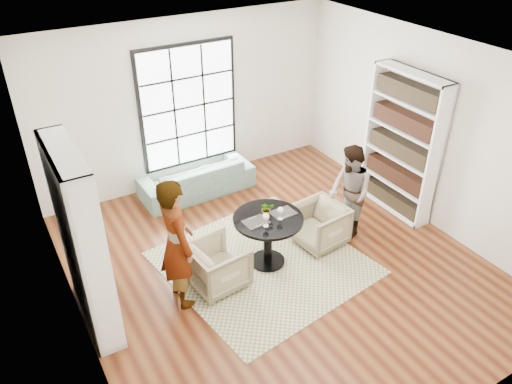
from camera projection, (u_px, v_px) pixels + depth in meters
ground at (277, 264)px, 7.36m from camera, size 6.00×6.00×0.00m
room_shell at (259, 174)px, 7.10m from camera, size 6.00×6.01×6.00m
rug at (263, 263)px, 7.38m from camera, size 2.96×2.96×0.01m
pedestal_table at (268, 231)px, 7.10m from camera, size 1.00×1.00×0.80m
sofa at (197, 178)px, 8.94m from camera, size 2.04×0.84×0.59m
armchair_left at (218, 265)px, 6.82m from camera, size 0.81×0.79×0.67m
armchair_right at (319, 225)px, 7.63m from camera, size 0.80×0.78×0.67m
person_left at (177, 243)px, 6.28m from camera, size 0.45×0.68×1.84m
person_right at (350, 192)px, 7.65m from camera, size 0.72×0.84×1.51m
placemat_left at (256, 222)px, 6.89m from camera, size 0.35×0.28×0.01m
placemat_right at (283, 213)px, 7.08m from camera, size 0.35×0.28×0.01m
cutlery_left at (256, 222)px, 6.89m from camera, size 0.15×0.23×0.01m
cutlery_right at (283, 213)px, 7.08m from camera, size 0.15×0.23×0.01m
wine_glass_left at (266, 217)px, 6.73m from camera, size 0.09×0.09×0.21m
wine_glass_right at (280, 211)px, 6.88m from camera, size 0.09×0.09×0.19m
flower_centerpiece at (267, 209)px, 6.98m from camera, size 0.22×0.20×0.21m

